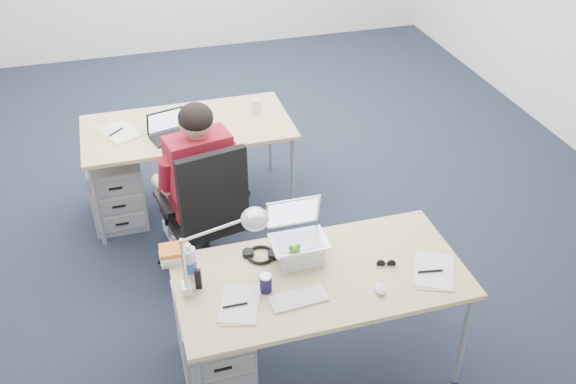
{
  "coord_description": "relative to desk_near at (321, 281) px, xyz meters",
  "views": [
    {
      "loc": [
        -1.07,
        -4.33,
        3.1
      ],
      "look_at": [
        -0.16,
        -1.16,
        0.85
      ],
      "focal_mm": 40.0,
      "sensor_mm": 36.0,
      "label": 1
    }
  ],
  "objects": [
    {
      "name": "drawer_pedestal_near",
      "position": [
        -0.6,
        0.14,
        -0.41
      ],
      "size": [
        0.4,
        0.5,
        0.55
      ],
      "primitive_type": "cube",
      "color": "#ADB0B2",
      "rests_on": "ground"
    },
    {
      "name": "water_bottle",
      "position": [
        -0.69,
        0.17,
        0.16
      ],
      "size": [
        0.08,
        0.08,
        0.24
      ],
      "primitive_type": "cylinder",
      "rotation": [
        0.0,
        0.0,
        0.16
      ],
      "color": "silver",
      "rests_on": "desk_near"
    },
    {
      "name": "desk_near",
      "position": [
        0.0,
        0.0,
        0.0
      ],
      "size": [
        1.6,
        0.8,
        0.73
      ],
      "color": "tan",
      "rests_on": "ground"
    },
    {
      "name": "seated_person",
      "position": [
        -0.51,
        1.18,
        -0.02
      ],
      "size": [
        0.49,
        0.77,
        1.33
      ],
      "rotation": [
        0.0,
        0.0,
        0.2
      ],
      "color": "maroon",
      "rests_on": "ground"
    },
    {
      "name": "silver_laptop",
      "position": [
        -0.08,
        0.16,
        0.21
      ],
      "size": [
        0.32,
        0.25,
        0.34
      ],
      "primitive_type": null,
      "rotation": [
        0.0,
        0.0,
        -0.01
      ],
      "color": "silver",
      "rests_on": "desk_near"
    },
    {
      "name": "papers_left",
      "position": [
        -0.49,
        -0.12,
        0.05
      ],
      "size": [
        0.27,
        0.33,
        0.01
      ],
      "primitive_type": "cube",
      "rotation": [
        0.0,
        0.0,
        -0.32
      ],
      "color": "#E6CF85",
      "rests_on": "desk_near"
    },
    {
      "name": "drawer_pedestal_far",
      "position": [
        -1.05,
        1.88,
        -0.41
      ],
      "size": [
        0.4,
        0.5,
        0.55
      ],
      "primitive_type": "cube",
      "color": "#ADB0B2",
      "rests_on": "ground"
    },
    {
      "name": "book_stack",
      "position": [
        -0.75,
        0.35,
        0.09
      ],
      "size": [
        0.22,
        0.19,
        0.08
      ],
      "primitive_type": "cube",
      "rotation": [
        0.0,
        0.0,
        -0.38
      ],
      "color": "silver",
      "rests_on": "desk_near"
    },
    {
      "name": "floor",
      "position": [
        0.16,
        1.82,
        -0.68
      ],
      "size": [
        7.0,
        7.0,
        0.0
      ],
      "primitive_type": "plane",
      "color": "black",
      "rests_on": "ground"
    },
    {
      "name": "wireless_keyboard",
      "position": [
        -0.18,
        -0.16,
        0.05
      ],
      "size": [
        0.31,
        0.14,
        0.02
      ],
      "primitive_type": "cube",
      "rotation": [
        0.0,
        0.0,
        0.07
      ],
      "color": "white",
      "rests_on": "desk_near"
    },
    {
      "name": "computer_mouse",
      "position": [
        0.26,
        -0.21,
        0.06
      ],
      "size": [
        0.08,
        0.11,
        0.03
      ],
      "primitive_type": "ellipsoid",
      "rotation": [
        0.0,
        0.0,
        -0.23
      ],
      "color": "white",
      "rests_on": "desk_near"
    },
    {
      "name": "dark_laptop",
      "position": [
        -0.59,
        1.75,
        0.15
      ],
      "size": [
        0.35,
        0.34,
        0.21
      ],
      "primitive_type": null,
      "rotation": [
        0.0,
        0.0,
        0.26
      ],
      "color": "black",
      "rests_on": "desk_far"
    },
    {
      "name": "far_papers",
      "position": [
        -0.96,
        1.94,
        0.05
      ],
      "size": [
        0.34,
        0.38,
        0.01
      ],
      "primitive_type": "cube",
      "rotation": [
        0.0,
        0.0,
        0.45
      ],
      "color": "white",
      "rests_on": "desk_far"
    },
    {
      "name": "can_koozie",
      "position": [
        -0.32,
        -0.04,
        0.1
      ],
      "size": [
        0.07,
        0.07,
        0.11
      ],
      "primitive_type": "cylinder",
      "rotation": [
        0.0,
        0.0,
        0.15
      ],
      "color": "#161239",
      "rests_on": "desk_near"
    },
    {
      "name": "bear_figurine",
      "position": [
        -0.12,
        0.09,
        0.13
      ],
      "size": [
        0.11,
        0.09,
        0.16
      ],
      "primitive_type": null,
      "rotation": [
        0.0,
        0.0,
        -0.4
      ],
      "color": "#3A7D21",
      "rests_on": "desk_near"
    },
    {
      "name": "far_cup",
      "position": [
        0.12,
        2.0,
        0.1
      ],
      "size": [
        0.08,
        0.08,
        0.11
      ],
      "primitive_type": "cylinder",
      "rotation": [
        0.0,
        0.0,
        0.12
      ],
      "color": "white",
      "rests_on": "desk_far"
    },
    {
      "name": "office_chair",
      "position": [
        -0.48,
        1.0,
        -0.37
      ],
      "size": [
        0.83,
        0.83,
        1.12
      ],
      "rotation": [
        0.0,
        0.0,
        0.2
      ],
      "color": "black",
      "rests_on": "ground"
    },
    {
      "name": "cordless_phone",
      "position": [
        -0.66,
        0.08,
        0.11
      ],
      "size": [
        0.04,
        0.03,
        0.13
      ],
      "primitive_type": "cube",
      "rotation": [
        0.0,
        0.0,
        -0.27
      ],
      "color": "black",
      "rests_on": "desk_near"
    },
    {
      "name": "sunglasses",
      "position": [
        0.38,
        -0.03,
        0.06
      ],
      "size": [
        0.12,
        0.08,
        0.03
      ],
      "primitive_type": null,
      "rotation": [
        0.0,
        0.0,
        -0.28
      ],
      "color": "black",
      "rests_on": "desk_near"
    },
    {
      "name": "headphones",
      "position": [
        -0.28,
        0.24,
        0.06
      ],
      "size": [
        0.26,
        0.23,
        0.04
      ],
      "primitive_type": null,
      "rotation": [
        0.0,
        0.0,
        -0.38
      ],
      "color": "black",
      "rests_on": "desk_near"
    },
    {
      "name": "desk_far",
      "position": [
        -0.45,
        1.91,
        0.0
      ],
      "size": [
        1.6,
        0.8,
        0.73
      ],
      "color": "tan",
      "rests_on": "ground"
    },
    {
      "name": "papers_right",
      "position": [
        0.6,
        -0.16,
        0.05
      ],
      "size": [
        0.32,
        0.36,
        0.01
      ],
      "primitive_type": "cube",
      "rotation": [
        0.0,
        0.0,
        -0.46
      ],
      "color": "#E6CF85",
      "rests_on": "desk_near"
    },
    {
      "name": "desk_lamp",
      "position": [
        -0.58,
        0.06,
        0.29
      ],
      "size": [
        0.46,
        0.26,
        0.49
      ],
      "primitive_type": null,
      "rotation": [
        0.0,
        0.0,
        0.25
      ],
      "color": "silver",
      "rests_on": "desk_near"
    }
  ]
}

